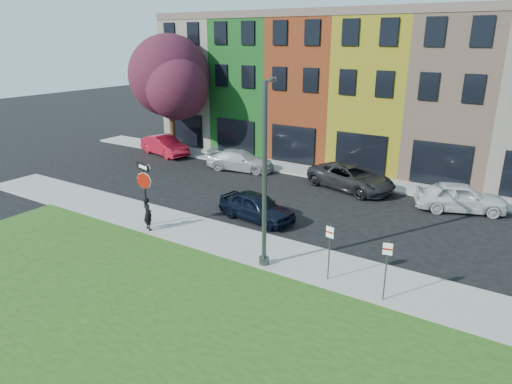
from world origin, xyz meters
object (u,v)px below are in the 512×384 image
Objects in this scene: street_lamp at (265,176)px; sedan_near at (257,207)px; man at (148,214)px; stop_sign at (144,182)px.

sedan_near is at bearing 103.24° from street_lamp.
sedan_near is at bearing -111.34° from man.
man is 0.37× the size of sedan_near.
stop_sign is 0.71× the size of sedan_near.
stop_sign is 5.59m from sedan_near.
man is 0.22× the size of street_lamp.
street_lamp reaches higher than sedan_near.
street_lamp reaches higher than stop_sign.
sedan_near is (3.46, 4.01, -0.21)m from man.
stop_sign is at bearing 141.52° from sedan_near.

